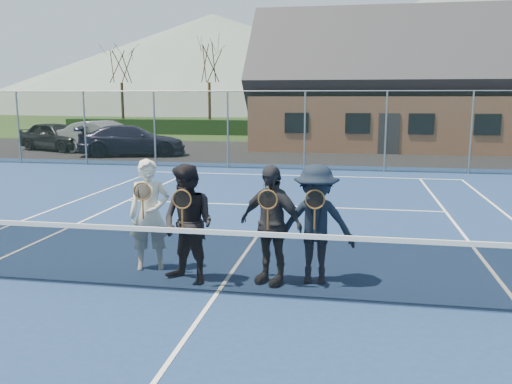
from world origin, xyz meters
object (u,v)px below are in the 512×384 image
car_c (132,141)px  clubhouse (396,74)px  player_a (150,215)px  car_b (105,137)px  player_c (271,225)px  player_b (188,224)px  player_d (316,224)px  tennis_net (216,259)px  car_a (56,136)px

car_c → clubhouse: 14.66m
player_a → clubhouse: bearing=76.9°
car_b → car_c: car_b is taller
player_c → player_a: bearing=170.9°
clubhouse → player_b: clubhouse is taller
player_b → car_c: bearing=115.6°
clubhouse → player_d: size_ratio=8.67×
car_b → car_c: (1.81, -0.85, -0.07)m
player_a → player_d: (2.69, -0.19, -0.00)m
tennis_net → player_d: (1.34, 0.76, 0.38)m
tennis_net → player_c: bearing=42.9°
car_b → clubhouse: clubhouse is taller
clubhouse → player_c: clubhouse is taller
player_b → car_a: bearing=125.1°
car_b → player_a: player_a is taller
car_c → clubhouse: bearing=-76.8°
car_a → player_b: size_ratio=2.46×
clubhouse → player_d: (-2.66, -23.24, -3.07)m
car_b → player_a: (8.99, -17.03, 0.13)m
clubhouse → player_a: bearing=-103.1°
tennis_net → player_d: player_d is taller
car_b → player_a: 19.26m
car_b → clubhouse: 15.87m
car_a → car_c: (4.94, -1.73, -0.03)m
car_a → clubhouse: size_ratio=0.28×
car_b → player_d: 20.81m
car_b → tennis_net: size_ratio=0.41×
car_b → player_d: size_ratio=2.68×
car_a → player_b: 22.51m
car_a → car_b: 3.25m
car_c → player_d: bearing=-164.5°
tennis_net → player_c: size_ratio=6.49×
car_a → car_c: car_a is taller
tennis_net → player_d: size_ratio=6.49×
player_a → player_d: bearing=-4.0°
tennis_net → player_b: bearing=140.9°
car_a → player_d: (14.81, -18.10, 0.17)m
tennis_net → clubhouse: 24.57m
car_a → player_c: (14.15, -18.23, 0.17)m
car_b → player_c: player_c is taller
player_c → clubhouse: bearing=81.9°
car_b → player_c: (11.01, -17.35, 0.13)m
tennis_net → player_c: player_c is taller
car_c → tennis_net: size_ratio=0.43×
player_a → player_b: 0.96m
player_d → car_c: bearing=121.1°
car_a → clubhouse: 18.50m
player_b → player_d: size_ratio=1.00×
tennis_net → clubhouse: (4.00, 24.00, 3.45)m
clubhouse → car_b: bearing=-157.2°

